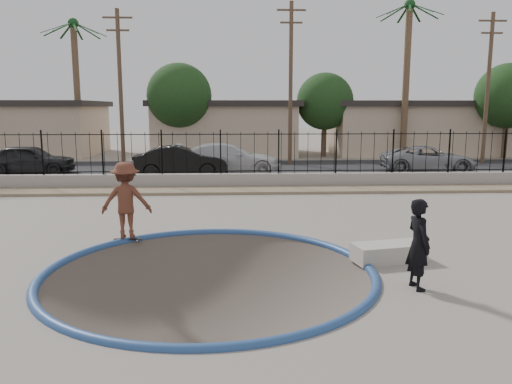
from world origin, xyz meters
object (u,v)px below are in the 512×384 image
object	(u,v)px
car_c	(228,159)
car_d	(428,159)
skateboard	(128,239)
concrete_ledge	(389,252)
car_b	(180,161)
car_a	(30,159)
skater	(126,204)
videographer	(418,244)

from	to	relation	value
car_c	car_d	size ratio (longest dim) A/B	1.11
skateboard	concrete_ledge	bearing A→B (deg)	-22.71
skateboard	car_b	distance (m)	12.08
skateboard	car_c	bearing A→B (deg)	74.11
car_a	car_d	world-z (taller)	car_a
skateboard	car_a	bearing A→B (deg)	114.89
skater	car_c	size ratio (longest dim) A/B	0.36
skater	car_b	xyz separation A→B (m)	(0.16, 12.06, -0.20)
concrete_ledge	car_c	distance (m)	15.37
skater	car_d	bearing A→B (deg)	-137.51
skater	car_a	size ratio (longest dim) A/B	0.44
videographer	car_d	size ratio (longest dim) A/B	0.35
skateboard	car_c	world-z (taller)	car_c
car_b	car_a	bearing A→B (deg)	75.79
videographer	car_d	world-z (taller)	videographer
skater	videographer	world-z (taller)	skater
car_c	car_d	xyz separation A→B (m)	(10.67, 0.35, -0.11)
skater	concrete_ledge	world-z (taller)	skater
videographer	car_b	size ratio (longest dim) A/B	0.38
concrete_ledge	car_a	distance (m)	20.76
car_d	skateboard	bearing A→B (deg)	139.20
skater	car_a	bearing A→B (deg)	-62.87
skateboard	car_b	size ratio (longest dim) A/B	0.16
concrete_ledge	car_b	distance (m)	15.32
skateboard	videographer	size ratio (longest dim) A/B	0.42
skater	car_c	xyz separation A→B (m)	(2.49, 12.90, -0.16)
skater	skateboard	xyz separation A→B (m)	(-0.00, 0.00, -0.93)
car_c	car_b	bearing A→B (deg)	109.28
skater	car_a	distance (m)	15.45
videographer	car_c	size ratio (longest dim) A/B	0.32
car_a	concrete_ledge	bearing A→B (deg)	-139.92
car_a	car_b	xyz separation A→B (m)	(7.85, -1.34, -0.00)
skater	videographer	size ratio (longest dim) A/B	1.13
skater	car_d	distance (m)	18.67
car_c	car_d	world-z (taller)	car_c
videographer	skater	bearing A→B (deg)	51.03
skater	car_c	world-z (taller)	skater
skateboard	videographer	distance (m)	7.30
skateboard	car_c	distance (m)	13.16
car_c	videographer	bearing A→B (deg)	-168.02
skater	car_b	size ratio (longest dim) A/B	0.43
concrete_ledge	car_c	bearing A→B (deg)	104.08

